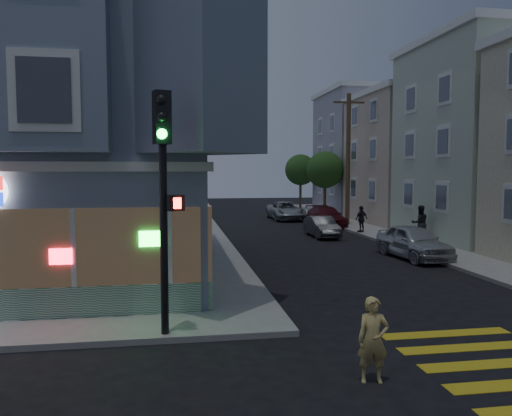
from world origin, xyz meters
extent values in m
plane|color=black|center=(0.00, 0.00, 0.00)|extent=(120.00, 120.00, 0.00)
cube|color=gray|center=(23.00, 23.00, 0.07)|extent=(24.00, 42.00, 0.15)
cube|color=slate|center=(-6.00, 11.00, 5.65)|extent=(14.00, 14.00, 11.00)
cube|color=silver|center=(-6.00, 11.00, 4.00)|extent=(14.30, 14.30, 0.25)
cube|color=beige|center=(19.50, 25.00, 4.65)|extent=(12.00, 8.60, 9.00)
cube|color=gray|center=(19.50, 34.00, 5.40)|extent=(12.00, 8.60, 10.50)
cylinder|color=#4C3826|center=(12.00, 24.00, 4.65)|extent=(0.30, 0.30, 9.00)
cube|color=#4C3826|center=(12.00, 24.00, 8.55)|extent=(2.20, 0.12, 0.12)
cylinder|color=#4C3826|center=(12.20, 30.00, 1.75)|extent=(0.24, 0.24, 3.20)
sphere|color=#1D491A|center=(12.20, 30.00, 3.95)|extent=(3.00, 3.00, 3.00)
cylinder|color=#4C3826|center=(12.20, 38.00, 1.75)|extent=(0.24, 0.24, 3.20)
sphere|color=#1D491A|center=(12.20, 38.00, 3.95)|extent=(3.00, 3.00, 3.00)
imported|color=tan|center=(3.72, -0.64, 0.79)|extent=(0.64, 0.48, 1.59)
imported|color=black|center=(13.00, 15.48, 1.10)|extent=(1.00, 0.82, 1.89)
imported|color=black|center=(11.30, 19.52, 0.96)|extent=(1.02, 0.75, 1.61)
imported|color=#B4B7BC|center=(10.54, 11.30, 0.75)|extent=(2.10, 4.52, 1.50)
imported|color=#393B3E|center=(8.60, 18.84, 0.61)|extent=(1.32, 3.69, 1.21)
imported|color=#54131D|center=(10.46, 24.04, 0.69)|extent=(1.98, 4.79, 1.38)
imported|color=#A3AAAE|center=(8.77, 29.24, 0.71)|extent=(2.43, 5.15, 1.42)
cylinder|color=black|center=(-0.11, 2.30, 2.91)|extent=(0.18, 0.18, 5.51)
cube|color=black|center=(-0.11, 2.06, 5.06)|extent=(0.43, 0.40, 1.16)
sphere|color=black|center=(-0.11, 1.88, 5.42)|extent=(0.22, 0.22, 0.22)
sphere|color=black|center=(-0.11, 1.88, 5.06)|extent=(0.22, 0.22, 0.22)
sphere|color=#19F23F|center=(-0.11, 1.88, 4.69)|extent=(0.22, 0.22, 0.22)
cube|color=black|center=(0.16, 2.10, 3.18)|extent=(0.40, 0.32, 0.35)
cube|color=#FF2614|center=(0.16, 1.98, 3.18)|extent=(0.24, 0.02, 0.24)
cylinder|color=silver|center=(11.30, 13.61, 0.42)|extent=(0.22, 0.22, 0.55)
sphere|color=silver|center=(11.30, 13.61, 0.74)|extent=(0.24, 0.24, 0.24)
cylinder|color=silver|center=(11.30, 13.61, 0.47)|extent=(0.41, 0.11, 0.11)
camera|label=1|loc=(0.15, -9.14, 3.91)|focal=35.00mm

